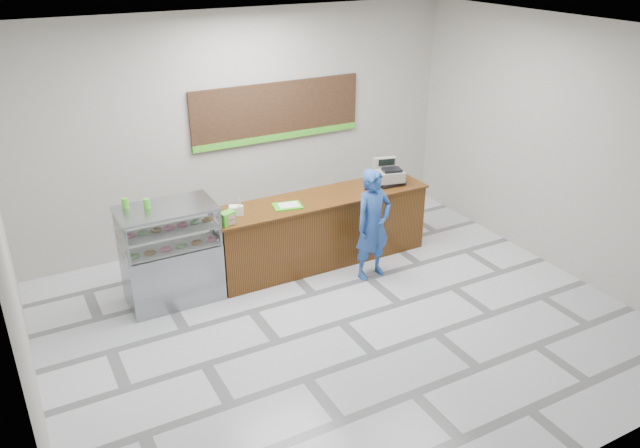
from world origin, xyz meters
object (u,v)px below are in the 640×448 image
sales_counter (321,230)px  display_case (171,254)px  serving_tray (288,206)px  customer (373,225)px  cash_register (388,174)px

sales_counter → display_case: (-2.22, -0.00, 0.16)m
serving_tray → customer: size_ratio=0.27×
sales_counter → serving_tray: (-0.57, -0.08, 0.52)m
sales_counter → cash_register: 1.32m
cash_register → display_case: bearing=-165.6°
serving_tray → customer: customer is taller
sales_counter → cash_register: cash_register is taller
display_case → cash_register: (3.37, 0.01, 0.49)m
display_case → customer: 2.75m
sales_counter → serving_tray: serving_tray is taller
display_case → serving_tray: display_case is taller
cash_register → sales_counter: bearing=-165.2°
customer → cash_register: bearing=39.2°
sales_counter → cash_register: bearing=0.6°
display_case → serving_tray: bearing=-2.8°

